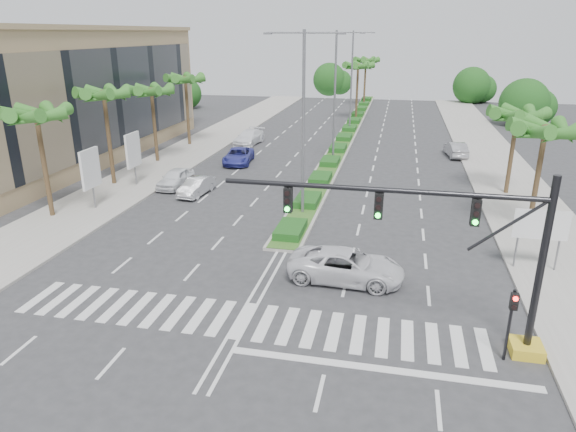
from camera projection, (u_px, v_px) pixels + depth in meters
name	position (u px, v px, depth m)	size (l,w,h in m)	color
ground	(243.00, 320.00, 22.33)	(160.00, 160.00, 0.00)	#333335
footpath_right	(521.00, 202.00, 37.68)	(6.00, 120.00, 0.15)	gray
footpath_left	(140.00, 178.00, 43.72)	(6.00, 120.00, 0.15)	gray
median	(349.00, 132.00, 63.69)	(2.20, 75.00, 0.20)	gray
median_grass	(349.00, 131.00, 63.65)	(1.80, 75.00, 0.04)	#2D541D
building	(61.00, 96.00, 49.38)	(12.00, 36.00, 12.00)	tan
signal_gantry	(476.00, 268.00, 19.32)	(12.60, 1.20, 7.20)	gold
pedestrian_signal	(512.00, 314.00, 18.91)	(0.28, 0.36, 3.00)	black
direction_sign	(541.00, 227.00, 26.17)	(2.70, 0.11, 3.40)	slate
billboard_near	(90.00, 169.00, 35.24)	(0.18, 2.10, 4.35)	slate
billboard_far	(133.00, 150.00, 40.76)	(0.18, 2.10, 4.35)	slate
palm_left_near	(37.00, 118.00, 32.54)	(4.57, 4.68, 7.55)	brown
palm_left_mid	(104.00, 97.00, 39.77)	(4.57, 4.68, 7.95)	brown
palm_left_far	(152.00, 93.00, 47.32)	(4.57, 4.68, 7.35)	brown
palm_left_end	(186.00, 81.00, 54.55)	(4.57, 4.68, 7.75)	brown
palm_right_near	(545.00, 133.00, 30.23)	(4.57, 4.68, 7.05)	brown
palm_right_far	(517.00, 117.00, 37.68)	(4.57, 4.68, 6.75)	brown
palm_median_a	(358.00, 68.00, 70.49)	(4.57, 4.68, 8.05)	brown
palm_median_b	(366.00, 62.00, 84.29)	(4.57, 4.68, 8.05)	brown
streetlight_near	(303.00, 115.00, 32.90)	(5.10, 0.25, 12.00)	slate
streetlight_mid	(335.00, 89.00, 47.62)	(5.10, 0.25, 12.00)	slate
streetlight_far	(352.00, 76.00, 62.34)	(5.10, 0.25, 12.00)	slate
car_parked_a	(175.00, 178.00, 41.27)	(1.75, 4.35, 1.48)	white
car_parked_b	(196.00, 186.00, 39.35)	(1.41, 4.04, 1.33)	silver
car_parked_c	(238.00, 156.00, 48.78)	(2.40, 5.20, 1.44)	#32369B
car_parked_d	(249.00, 137.00, 57.08)	(2.20, 5.40, 1.57)	white
car_crossing	(346.00, 266.00, 25.68)	(2.67, 5.78, 1.61)	white
car_right	(456.00, 149.00, 51.39)	(1.59, 4.55, 1.50)	#A4A3A8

